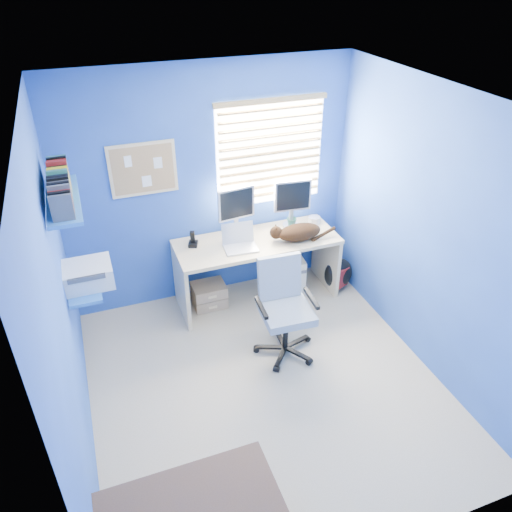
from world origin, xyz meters
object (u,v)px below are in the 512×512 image
object	(u,v)px
desk	(257,270)
laptop	(241,239)
cat	(299,232)
tower_pc	(292,272)
office_chair	(284,320)

from	to	relation	value
desk	laptop	world-z (taller)	laptop
cat	tower_pc	distance (m)	0.62
cat	tower_pc	size ratio (longest dim) A/B	1.04
laptop	cat	world-z (taller)	laptop
laptop	cat	bearing A→B (deg)	1.88
desk	tower_pc	world-z (taller)	desk
desk	laptop	distance (m)	0.54
cat	desk	bearing A→B (deg)	175.74
desk	tower_pc	distance (m)	0.45
cat	laptop	bearing A→B (deg)	-169.56
laptop	tower_pc	size ratio (longest dim) A/B	0.73
desk	tower_pc	size ratio (longest dim) A/B	3.80
tower_pc	office_chair	size ratio (longest dim) A/B	0.47
laptop	cat	size ratio (longest dim) A/B	0.70
tower_pc	office_chair	bearing A→B (deg)	-112.56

